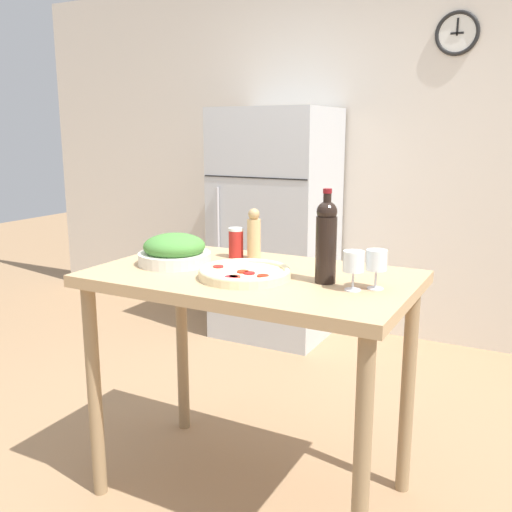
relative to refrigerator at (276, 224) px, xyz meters
The scene contains 11 objects.
ground_plane 2.11m from the refrigerator, 66.89° to the right, with size 14.00×14.00×0.00m, color #9E7A56.
wall_back 0.98m from the refrigerator, 26.65° to the left, with size 6.40×0.08×2.60m.
refrigerator is the anchor object (origin of this frame).
prep_counter 1.94m from the refrigerator, 66.89° to the right, with size 1.23×0.73×0.94m.
wine_bottle 2.10m from the refrigerator, 59.25° to the right, with size 0.08×0.08×0.34m.
wine_glass_near 2.20m from the refrigerator, 57.23° to the right, with size 0.07×0.07×0.14m.
wine_glass_far 2.20m from the refrigerator, 55.10° to the right, with size 0.07×0.07×0.14m.
pepper_mill 1.71m from the refrigerator, 67.29° to the right, with size 0.06×0.06×0.22m.
salad_bowl 1.86m from the refrigerator, 77.14° to the right, with size 0.30×0.30×0.13m.
homemade_pizza 2.03m from the refrigerator, 67.43° to the right, with size 0.34×0.34×0.04m.
salt_canister 1.69m from the refrigerator, 70.01° to the right, with size 0.06×0.06×0.13m.
Camera 1 is at (1.01, -1.88, 1.48)m, focal length 40.00 mm.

